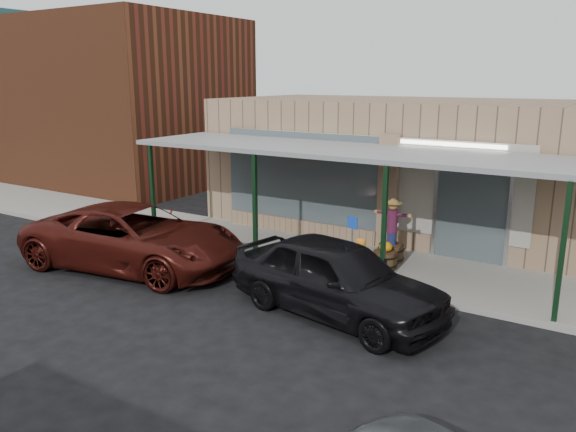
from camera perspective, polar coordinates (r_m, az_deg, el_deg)
The scene contains 10 objects.
ground at distance 12.49m, azimuth -2.20°, elevation -9.15°, with size 120.00×120.00×0.00m, color black.
sidewalk at distance 15.38m, azimuth 5.36°, elevation -4.41°, with size 40.00×3.20×0.15m, color gray.
storefront at distance 19.02m, azimuth 11.73°, elevation 5.14°, with size 12.00×6.25×4.20m.
awning at distance 14.70m, azimuth 5.55°, elevation 6.49°, with size 12.00×3.00×3.04m.
block_buildings_near at distance 19.25m, azimuth 18.76°, elevation 9.82°, with size 61.00×8.00×8.00m.
barrel_scarecrow at distance 15.06m, azimuth 10.47°, elevation -2.37°, with size 1.05×0.70×1.73m.
barrel_pumpkin at distance 14.62m, azimuth 9.85°, elevation -4.16°, with size 0.80×0.80×0.73m.
handicap_sign at distance 13.71m, azimuth 6.53°, elevation -2.19°, with size 0.30×0.10×1.49m.
parked_sedan at distance 11.82m, azimuth 4.95°, elevation -6.25°, with size 5.12×2.81×1.65m.
car_maroon at distance 15.22m, azimuth -15.36°, elevation -2.11°, with size 2.73×5.93×1.65m, color #44120D.
Camera 1 is at (6.49, -9.49, 4.88)m, focal length 35.00 mm.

